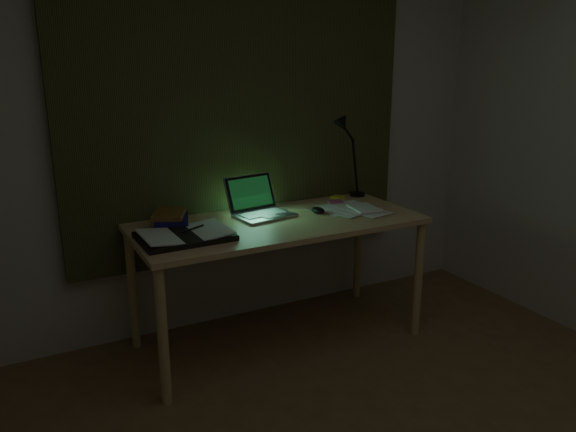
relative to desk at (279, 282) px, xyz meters
name	(u,v)px	position (x,y,z in m)	size (l,w,h in m)	color
wall_back	(241,128)	(-0.03, 0.44, 0.87)	(3.50, 0.00, 2.50)	beige
curtain	(243,95)	(-0.03, 0.40, 1.07)	(2.20, 0.06, 2.00)	#34371B
desk	(279,282)	(0.00, 0.00, 0.00)	(1.67, 0.73, 0.76)	tan
laptop	(264,198)	(-0.03, 0.11, 0.50)	(0.33, 0.37, 0.24)	#A7A7AC
open_textbook	(185,235)	(-0.58, -0.07, 0.40)	(0.47, 0.33, 0.04)	silver
book_stack	(171,219)	(-0.58, 0.19, 0.42)	(0.18, 0.22, 0.09)	silver
loose_papers	(356,209)	(0.52, -0.02, 0.39)	(0.33, 0.35, 0.02)	white
mouse	(318,210)	(0.29, 0.03, 0.40)	(0.06, 0.10, 0.04)	black
sticky_yellow	(337,197)	(0.59, 0.29, 0.39)	(0.08, 0.08, 0.02)	yellow
sticky_pink	(335,202)	(0.50, 0.18, 0.39)	(0.08, 0.08, 0.02)	#C84D86
desk_lamp	(359,156)	(0.75, 0.29, 0.65)	(0.36, 0.28, 0.54)	black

